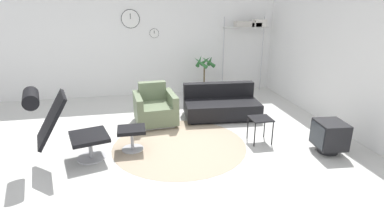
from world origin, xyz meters
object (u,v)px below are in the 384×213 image
(lounge_chair, at_px, (59,120))
(couch_low, at_px, (221,105))
(shelf_unit, at_px, (249,27))
(potted_plant, at_px, (204,78))
(ottoman, at_px, (132,134))
(armchair_red, at_px, (155,109))
(side_table, at_px, (261,121))
(crt_television, at_px, (329,136))

(lounge_chair, relative_size, couch_low, 0.74)
(shelf_unit, bearing_deg, potted_plant, -173.08)
(potted_plant, bearing_deg, shelf_unit, 6.92)
(couch_low, bearing_deg, ottoman, 37.31)
(lounge_chair, bearing_deg, armchair_red, 118.05)
(ottoman, distance_m, armchair_red, 1.23)
(side_table, height_order, crt_television, crt_television)
(lounge_chair, height_order, couch_low, lounge_chair)
(couch_low, xyz_separation_m, crt_television, (1.24, -1.96, 0.04))
(armchair_red, distance_m, side_table, 2.13)
(ottoman, relative_size, crt_television, 0.86)
(shelf_unit, bearing_deg, armchair_red, -145.29)
(lounge_chair, xyz_separation_m, crt_television, (4.15, -0.44, -0.42))
(armchair_red, xyz_separation_m, potted_plant, (1.43, 1.70, 0.19))
(potted_plant, bearing_deg, ottoman, -124.04)
(lounge_chair, distance_m, ottoman, 1.13)
(armchair_red, xyz_separation_m, side_table, (1.72, -1.26, 0.09))
(lounge_chair, relative_size, shelf_unit, 0.60)
(ottoman, height_order, couch_low, couch_low)
(crt_television, distance_m, potted_plant, 3.76)
(couch_low, xyz_separation_m, side_table, (0.30, -1.37, 0.14))
(couch_low, relative_size, potted_plant, 1.46)
(lounge_chair, relative_size, side_table, 2.69)
(crt_television, relative_size, shelf_unit, 0.26)
(crt_television, bearing_deg, armchair_red, 60.46)
(lounge_chair, height_order, potted_plant, lounge_chair)
(side_table, xyz_separation_m, shelf_unit, (0.94, 3.10, 1.37))
(armchair_red, height_order, crt_television, armchair_red)
(lounge_chair, relative_size, potted_plant, 1.08)
(armchair_red, distance_m, potted_plant, 2.23)
(lounge_chair, xyz_separation_m, couch_low, (2.91, 1.52, -0.46))
(lounge_chair, xyz_separation_m, ottoman, (1.01, 0.28, -0.43))
(lounge_chair, relative_size, crt_television, 2.27)
(armchair_red, relative_size, potted_plant, 0.81)
(lounge_chair, xyz_separation_m, potted_plant, (2.92, 3.11, -0.22))
(lounge_chair, distance_m, potted_plant, 4.27)
(armchair_red, bearing_deg, shelf_unit, -149.99)
(couch_low, bearing_deg, side_table, 106.53)
(armchair_red, bearing_deg, couch_low, 179.69)
(ottoman, distance_m, crt_television, 3.22)
(side_table, xyz_separation_m, potted_plant, (-0.29, 2.96, 0.10))
(couch_low, xyz_separation_m, shelf_unit, (1.24, 1.74, 1.51))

